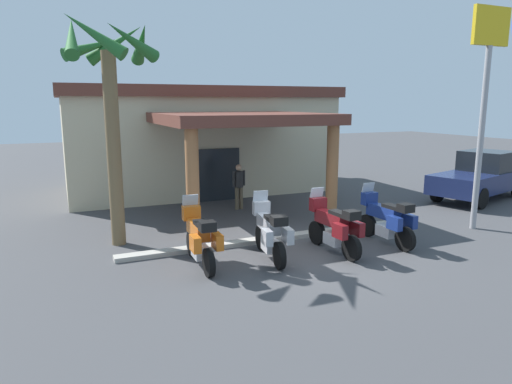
{
  "coord_description": "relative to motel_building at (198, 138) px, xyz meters",
  "views": [
    {
      "loc": [
        -6.03,
        -10.22,
        3.88
      ],
      "look_at": [
        -0.4,
        2.43,
        1.2
      ],
      "focal_mm": 32.32,
      "sensor_mm": 36.0,
      "label": 1
    }
  ],
  "objects": [
    {
      "name": "ground_plane",
      "position": [
        -0.04,
        -9.89,
        -2.33
      ],
      "size": [
        80.0,
        80.0,
        0.0
      ],
      "primitive_type": "plane",
      "color": "#424244"
    },
    {
      "name": "motel_building",
      "position": [
        0.0,
        0.0,
        0.0
      ],
      "size": [
        11.75,
        11.4,
        4.56
      ],
      "rotation": [
        0.0,
        0.0,
        -0.01
      ],
      "color": "beige",
      "rests_on": "ground_plane"
    },
    {
      "name": "motorcycle_orange",
      "position": [
        -2.99,
        -9.86,
        -1.63
      ],
      "size": [
        0.72,
        2.21,
        1.61
      ],
      "rotation": [
        0.0,
        0.0,
        1.53
      ],
      "color": "black",
      "rests_on": "ground_plane"
    },
    {
      "name": "motorcycle_silver",
      "position": [
        -1.22,
        -10.08,
        -1.63
      ],
      "size": [
        0.81,
        2.21,
        1.61
      ],
      "rotation": [
        0.0,
        0.0,
        1.43
      ],
      "color": "black",
      "rests_on": "ground_plane"
    },
    {
      "name": "motorcycle_maroon",
      "position": [
        0.54,
        -10.3,
        -1.63
      ],
      "size": [
        0.72,
        2.21,
        1.61
      ],
      "rotation": [
        0.0,
        0.0,
        1.61
      ],
      "color": "black",
      "rests_on": "ground_plane"
    },
    {
      "name": "motorcycle_blue",
      "position": [
        2.31,
        -10.24,
        -1.63
      ],
      "size": [
        0.71,
        2.21,
        1.61
      ],
      "rotation": [
        0.0,
        0.0,
        1.59
      ],
      "color": "black",
      "rests_on": "ground_plane"
    },
    {
      "name": "pedestrian",
      "position": [
        0.14,
        -4.59,
        -1.36
      ],
      "size": [
        0.52,
        0.32,
        1.67
      ],
      "rotation": [
        0.0,
        0.0,
        1.74
      ],
      "color": "brown",
      "rests_on": "ground_plane"
    },
    {
      "name": "pickup_truck_navy",
      "position": [
        9.88,
        -6.9,
        -1.39
      ],
      "size": [
        5.52,
        3.25,
        1.95
      ],
      "rotation": [
        0.0,
        0.0,
        0.28
      ],
      "color": "black",
      "rests_on": "ground_plane"
    },
    {
      "name": "palm_tree_roadside",
      "position": [
        -4.53,
        -7.21,
        2.09
      ],
      "size": [
        2.5,
        2.61,
        6.19
      ],
      "color": "brown",
      "rests_on": "ground_plane"
    },
    {
      "name": "roadside_sign",
      "position": [
        5.87,
        -10.08,
        2.12
      ],
      "size": [
        1.4,
        0.18,
        6.63
      ],
      "color": "#99999E",
      "rests_on": "ground_plane"
    },
    {
      "name": "curb_strip",
      "position": [
        -0.34,
        -8.7,
        -2.27
      ],
      "size": [
        9.06,
        0.36,
        0.12
      ],
      "primitive_type": "cube",
      "color": "#ADA89E",
      "rests_on": "ground_plane"
    }
  ]
}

